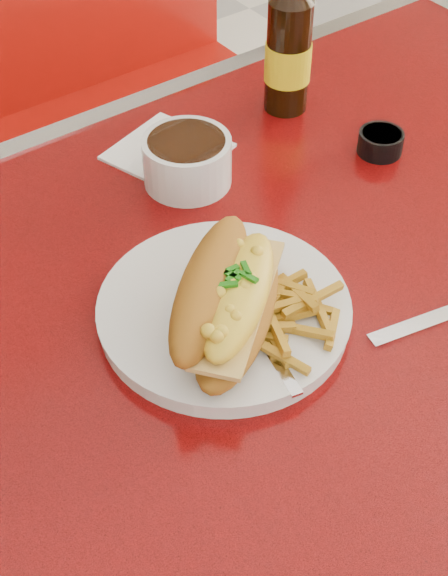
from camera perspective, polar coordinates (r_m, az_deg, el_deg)
diner_table at (r=0.91m, az=4.35°, el=-8.22°), size 1.23×0.83×0.77m
booth_bench_far at (r=1.64m, az=-14.56°, el=3.69°), size 1.20×0.51×0.90m
dinner_plate at (r=0.76m, az=0.00°, el=-1.62°), size 0.28×0.28×0.02m
mac_hoagie at (r=0.71m, az=0.27°, el=-0.74°), size 0.20×0.19×0.08m
fries_pile at (r=0.73m, az=4.14°, el=-2.09°), size 0.10×0.09×0.03m
fork at (r=0.73m, az=2.28°, el=-2.93°), size 0.05×0.16×0.00m
gravy_ramekin at (r=0.91m, az=-2.64°, el=9.11°), size 0.13×0.13×0.06m
sauce_cup_right at (r=0.98m, az=11.07°, el=10.19°), size 0.06×0.06×0.03m
beer_bottle at (r=1.01m, az=4.63°, el=16.77°), size 0.06×0.06×0.22m
paper_napkin at (r=0.97m, az=-4.02°, el=9.66°), size 0.15×0.15×0.00m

